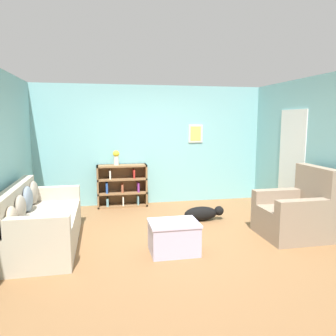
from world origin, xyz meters
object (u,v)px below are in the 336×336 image
object	(u,v)px
coffee_table	(174,236)
vase	(116,157)
bookshelf	(122,186)
couch	(40,224)
dog	(203,213)
recliner_chair	(296,213)

from	to	relation	value
coffee_table	vase	bearing A→B (deg)	103.83
coffee_table	bookshelf	bearing A→B (deg)	101.45
couch	bookshelf	distance (m)	2.47
couch	coffee_table	size ratio (longest dim) A/B	2.92
bookshelf	dog	world-z (taller)	bookshelf
coffee_table	couch	bearing A→B (deg)	161.83
vase	couch	bearing A→B (deg)	-120.72
couch	recliner_chair	world-z (taller)	recliner_chair
couch	bookshelf	size ratio (longest dim) A/B	1.89
coffee_table	vase	distance (m)	2.87
recliner_chair	coffee_table	world-z (taller)	recliner_chair
bookshelf	coffee_table	size ratio (longest dim) A/B	1.55
vase	recliner_chair	bearing A→B (deg)	-41.56
recliner_chair	dog	distance (m)	1.64
bookshelf	dog	xyz separation A→B (m)	(1.39, -1.36, -0.30)
couch	recliner_chair	distance (m)	3.96
bookshelf	recliner_chair	bearing A→B (deg)	-43.04
couch	dog	world-z (taller)	couch
bookshelf	coffee_table	xyz separation A→B (m)	(0.55, -2.69, -0.20)
coffee_table	vase	world-z (taller)	vase
dog	bookshelf	bearing A→B (deg)	135.71
recliner_chair	couch	bearing A→B (deg)	174.75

